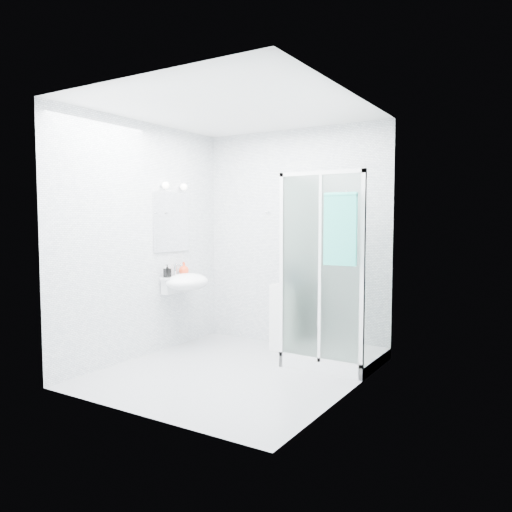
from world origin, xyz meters
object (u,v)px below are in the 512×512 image
Objects in this scene: wall_basin at (185,282)px; shampoo_bottle_b at (293,275)px; hand_towel at (340,227)px; shampoo_bottle_a at (286,272)px; soap_dispenser_orange at (184,268)px; shower_enclosure at (326,322)px; storage_cabinet at (288,317)px; soap_dispenser_black at (167,271)px.

wall_basin is 1.26m from shampoo_bottle_b.
shampoo_bottle_a is at bearing 143.82° from hand_towel.
hand_towel is 4.41× the size of soap_dispenser_orange.
shower_enclosure is 0.68m from storage_cabinet.
soap_dispenser_orange reaches higher than soap_dispenser_black.
hand_towel is 2.16m from soap_dispenser_orange.
shampoo_bottle_b is at bearing -15.10° from shampoo_bottle_a.
storage_cabinet is 4.95× the size of soap_dispenser_orange.
soap_dispenser_black is (-1.23, -0.76, 0.05)m from shampoo_bottle_b.
shower_enclosure is 2.90× the size of hand_towel.
hand_towel is (0.31, -0.40, 1.01)m from shower_enclosure.
soap_dispenser_orange is (-1.78, -0.20, 0.49)m from shower_enclosure.
wall_basin is 0.72× the size of storage_cabinet.
storage_cabinet is at bearing 143.27° from hand_towel.
shower_enclosure is at bearing 10.81° from wall_basin.
soap_dispenser_black is (-0.12, -0.17, 0.14)m from wall_basin.
storage_cabinet is at bearing -21.12° from shampoo_bottle_a.
wall_basin is at bearing 54.27° from soap_dispenser_black.
shampoo_bottle_a reaches higher than soap_dispenser_black.
soap_dispenser_orange is (-1.12, -0.50, 0.02)m from shampoo_bottle_a.
shower_enclosure is 6.87× the size of shampoo_bottle_a.
shower_enclosure is 13.35× the size of soap_dispenser_black.
shampoo_bottle_b is (1.11, 0.59, 0.09)m from wall_basin.
storage_cabinet is 1.38m from soap_dispenser_orange.
hand_towel is 1.22m from shampoo_bottle_b.
shampoo_bottle_a is at bearing 35.06° from soap_dispenser_black.
shampoo_bottle_b is 1.47× the size of soap_dispenser_black.
storage_cabinet is 1.12× the size of hand_towel.
hand_towel reaches higher than soap_dispenser_orange.
hand_towel reaches higher than storage_cabinet.
shower_enclosure reaches higher than shampoo_bottle_b.
hand_towel is 1.30m from shampoo_bottle_a.
soap_dispenser_black reaches higher than shampoo_bottle_b.
soap_dispenser_orange is (-1.23, -0.47, 0.06)m from shampoo_bottle_b.
wall_basin is at bearing -44.24° from soap_dispenser_orange.
shampoo_bottle_a is 0.12m from shampoo_bottle_b.
shower_enclosure is 3.57× the size of wall_basin.
shower_enclosure reaches higher than soap_dispenser_orange.
hand_towel is 2.15m from soap_dispenser_black.
shower_enclosure is at bearing 15.36° from soap_dispenser_black.
shampoo_bottle_a is (-0.04, 0.02, 0.53)m from storage_cabinet.
soap_dispenser_black is (-1.12, -0.79, 0.02)m from shampoo_bottle_a.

